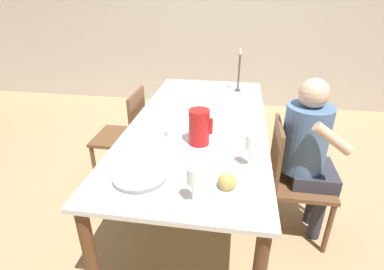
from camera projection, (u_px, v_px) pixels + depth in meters
ground_plane at (198, 198)px, 2.64m from camera, size 20.00×20.00×0.00m
wall_back at (223, 15)px, 4.18m from camera, size 10.00×0.06×2.60m
dining_table at (199, 131)px, 2.34m from camera, size 1.02×2.19×0.74m
chair_person_side at (291, 178)px, 2.10m from camera, size 0.42×0.42×0.88m
chair_opposite at (126, 134)px, 2.71m from camera, size 0.42×0.42×0.88m
person_seated at (309, 148)px, 2.02m from camera, size 0.39×0.41×1.18m
red_pitcher at (199, 127)px, 1.94m from camera, size 0.16×0.14×0.24m
wine_glass_water at (251, 144)px, 1.68m from camera, size 0.06×0.06×0.20m
wine_glass_juice at (193, 178)px, 1.40m from camera, size 0.06×0.06×0.19m
teacup_near_person at (172, 133)px, 2.07m from camera, size 0.15×0.15×0.06m
serving_tray at (140, 176)px, 1.63m from camera, size 0.30×0.30×0.03m
bread_plate at (227, 184)px, 1.54m from camera, size 0.22×0.22×0.10m
candlestick_tall at (239, 74)px, 2.89m from camera, size 0.06×0.06×0.41m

